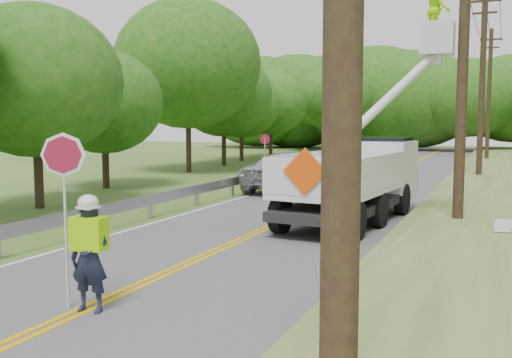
% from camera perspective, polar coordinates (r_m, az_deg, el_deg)
% --- Properties ---
extents(ground, '(140.00, 140.00, 0.00)m').
position_cam_1_polar(ground, '(10.68, -13.07, -10.99)').
color(ground, '#3F531F').
rests_on(ground, ground).
extents(road, '(7.20, 96.00, 0.03)m').
position_cam_1_polar(road, '(23.24, 7.82, -1.87)').
color(road, '#4E4E51').
rests_on(road, ground).
extents(guardrail, '(0.18, 48.00, 0.77)m').
position_cam_1_polar(guardrail, '(25.36, -0.39, 0.05)').
color(guardrail, '#A3A6AC').
rests_on(guardrail, ground).
extents(utility_poles, '(1.60, 43.30, 10.00)m').
position_cam_1_polar(utility_poles, '(25.35, 21.02, 10.35)').
color(utility_poles, black).
rests_on(utility_poles, ground).
extents(treeline_left, '(10.59, 55.92, 10.40)m').
position_cam_1_polar(treeline_left, '(41.08, -1.13, 9.04)').
color(treeline_left, '#332319').
rests_on(treeline_left, ground).
extents(treeline_horizon, '(58.66, 15.81, 12.57)m').
position_cam_1_polar(treeline_horizon, '(64.70, 17.51, 7.59)').
color(treeline_horizon, '#1A4E0F').
rests_on(treeline_horizon, ground).
extents(flagger, '(1.11, 0.50, 2.85)m').
position_cam_1_polar(flagger, '(9.53, -16.27, -6.67)').
color(flagger, '#191E33').
rests_on(flagger, road).
extents(bucket_truck, '(4.35, 7.40, 7.01)m').
position_cam_1_polar(bucket_truck, '(18.47, 10.89, 1.06)').
color(bucket_truck, black).
rests_on(bucket_truck, road).
extents(suv_silver, '(2.97, 6.17, 1.69)m').
position_cam_1_polar(suv_silver, '(25.53, 3.73, 0.78)').
color(suv_silver, '#B6B8BF').
rests_on(suv_silver, road).
extents(suv_darkgrey, '(3.57, 5.22, 1.40)m').
position_cam_1_polar(suv_darkgrey, '(35.60, 9.58, 1.86)').
color(suv_darkgrey, '#3E4145').
rests_on(suv_darkgrey, road).
extents(stop_sign_permanent, '(0.52, 0.08, 2.46)m').
position_cam_1_polar(stop_sign_permanent, '(28.30, 0.90, 2.81)').
color(stop_sign_permanent, '#A3A6AC').
rests_on(stop_sign_permanent, ground).
extents(yard_sign, '(0.45, 0.10, 0.65)m').
position_cam_1_polar(yard_sign, '(15.46, 23.38, -4.38)').
color(yard_sign, white).
rests_on(yard_sign, ground).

